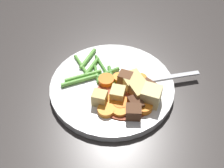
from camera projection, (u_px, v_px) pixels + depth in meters
name	position (u px, v px, depth m)	size (l,w,h in m)	color
ground_plane	(112.00, 89.00, 0.59)	(3.00, 3.00, 0.00)	#383330
dinner_plate	(112.00, 87.00, 0.59)	(0.26, 0.26, 0.02)	white
stew_sauce	(125.00, 96.00, 0.56)	(0.12, 0.12, 0.00)	#93381E
carrot_slice_0	(120.00, 109.00, 0.53)	(0.03, 0.03, 0.01)	orange
carrot_slice_1	(106.00, 110.00, 0.53)	(0.03, 0.03, 0.01)	orange
carrot_slice_2	(141.00, 80.00, 0.58)	(0.03, 0.03, 0.01)	orange
carrot_slice_3	(118.00, 77.00, 0.59)	(0.02, 0.02, 0.01)	orange
carrot_slice_4	(106.00, 81.00, 0.58)	(0.03, 0.03, 0.01)	orange
carrot_slice_5	(143.00, 106.00, 0.54)	(0.04, 0.04, 0.01)	orange
carrot_slice_6	(113.00, 101.00, 0.55)	(0.03, 0.03, 0.01)	orange
carrot_slice_7	(120.00, 103.00, 0.54)	(0.03, 0.03, 0.01)	orange
potato_chunk_0	(132.00, 81.00, 0.57)	(0.04, 0.04, 0.03)	#DBBC6B
potato_chunk_1	(118.00, 94.00, 0.55)	(0.03, 0.03, 0.03)	#E5CC7A
potato_chunk_2	(100.00, 98.00, 0.54)	(0.03, 0.02, 0.03)	#DBBC6B
potato_chunk_3	(151.00, 96.00, 0.54)	(0.04, 0.04, 0.04)	#EAD68C
potato_chunk_4	(140.00, 91.00, 0.55)	(0.03, 0.03, 0.03)	#DBBC6B
meat_chunk_0	(133.00, 112.00, 0.52)	(0.03, 0.03, 0.02)	#56331E
meat_chunk_1	(147.00, 88.00, 0.56)	(0.03, 0.03, 0.02)	#56331E
meat_chunk_2	(135.00, 105.00, 0.53)	(0.02, 0.03, 0.02)	#4C2B19
meat_chunk_3	(125.00, 78.00, 0.58)	(0.03, 0.02, 0.03)	brown
green_bean_0	(108.00, 73.00, 0.60)	(0.01, 0.01, 0.05)	#4C8E33
green_bean_1	(83.00, 76.00, 0.59)	(0.01, 0.01, 0.08)	#66AD42
green_bean_2	(112.00, 78.00, 0.59)	(0.01, 0.01, 0.07)	#4C8E33
green_bean_3	(89.00, 58.00, 0.63)	(0.01, 0.01, 0.07)	#66AD42
green_bean_4	(82.00, 65.00, 0.62)	(0.01, 0.01, 0.07)	#599E38
green_bean_5	(102.00, 66.00, 0.62)	(0.01, 0.01, 0.07)	#4C8E33
green_bean_6	(92.00, 67.00, 0.61)	(0.01, 0.01, 0.06)	#599E38
green_bean_7	(80.00, 80.00, 0.58)	(0.01, 0.01, 0.08)	#66AD42
green_bean_8	(96.00, 73.00, 0.60)	(0.01, 0.01, 0.06)	#4C8E33
fork	(157.00, 79.00, 0.59)	(0.09, 0.17, 0.00)	silver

